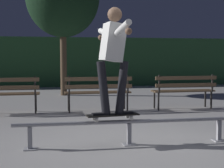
# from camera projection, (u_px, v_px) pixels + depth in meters

# --- Properties ---
(ground_plane) EXTENTS (90.00, 90.00, 0.00)m
(ground_plane) POSITION_uv_depth(u_px,v_px,m) (129.00, 144.00, 4.87)
(ground_plane) COLOR #ADAAA8
(hedge_backdrop) EXTENTS (24.00, 1.20, 2.22)m
(hedge_backdrop) POSITION_uv_depth(u_px,v_px,m) (80.00, 62.00, 15.08)
(hedge_backdrop) COLOR #2D5B33
(hedge_backdrop) RESTS_ON ground
(grind_rail) EXTENTS (3.39, 0.18, 0.38)m
(grind_rail) POSITION_uv_depth(u_px,v_px,m) (129.00, 126.00, 4.82)
(grind_rail) COLOR #9E9EA3
(grind_rail) RESTS_ON ground
(skateboard) EXTENTS (0.80, 0.30, 0.09)m
(skateboard) POSITION_uv_depth(u_px,v_px,m) (113.00, 115.00, 4.76)
(skateboard) COLOR black
(skateboard) RESTS_ON grind_rail
(skateboarder) EXTENTS (0.63, 1.40, 1.56)m
(skateboarder) POSITION_uv_depth(u_px,v_px,m) (113.00, 51.00, 4.69)
(skateboarder) COLOR black
(skateboarder) RESTS_ON skateboard
(park_bench_leftmost) EXTENTS (1.61, 0.45, 0.88)m
(park_bench_leftmost) POSITION_uv_depth(u_px,v_px,m) (4.00, 91.00, 7.44)
(park_bench_leftmost) COLOR #282623
(park_bench_leftmost) RESTS_ON ground
(park_bench_left_center) EXTENTS (1.61, 0.45, 0.88)m
(park_bench_left_center) POSITION_uv_depth(u_px,v_px,m) (98.00, 89.00, 7.81)
(park_bench_left_center) COLOR #282623
(park_bench_left_center) RESTS_ON ground
(park_bench_right_center) EXTENTS (1.61, 0.45, 0.88)m
(park_bench_right_center) POSITION_uv_depth(u_px,v_px,m) (184.00, 88.00, 8.17)
(park_bench_right_center) COLOR #282623
(park_bench_right_center) RESTS_ON ground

